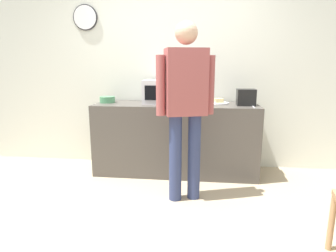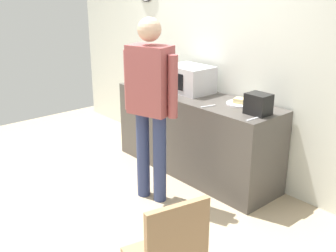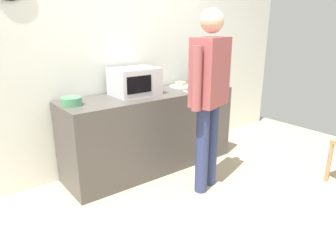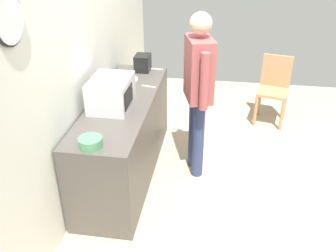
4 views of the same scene
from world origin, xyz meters
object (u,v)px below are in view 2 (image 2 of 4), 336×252
object	(u,v)px
sandwich_plate	(240,102)
person_standing	(150,98)
toaster	(258,104)
spoon_utensil	(253,119)
salad_bowl	(147,78)
fork_utensil	(208,106)
microwave	(190,79)

from	to	relation	value
sandwich_plate	person_standing	size ratio (longest dim) A/B	0.15
sandwich_plate	person_standing	world-z (taller)	person_standing
toaster	person_standing	size ratio (longest dim) A/B	0.12
spoon_utensil	sandwich_plate	bearing A→B (deg)	143.38
salad_bowl	fork_utensil	world-z (taller)	salad_bowl
salad_bowl	person_standing	world-z (taller)	person_standing
salad_bowl	fork_utensil	distance (m)	1.31
sandwich_plate	person_standing	xyz separation A→B (m)	(-0.37, -0.87, 0.13)
salad_bowl	toaster	bearing A→B (deg)	-1.97
toaster	spoon_utensil	size ratio (longest dim) A/B	1.29
salad_bowl	person_standing	bearing A→B (deg)	-36.66
microwave	spoon_utensil	xyz separation A→B (m)	(1.10, -0.25, -0.15)
sandwich_plate	fork_utensil	bearing A→B (deg)	-117.05
sandwich_plate	person_standing	distance (m)	0.96
fork_utensil	spoon_utensil	distance (m)	0.55
salad_bowl	toaster	size ratio (longest dim) A/B	0.91
salad_bowl	fork_utensil	xyz separation A→B (m)	(1.29, -0.23, -0.04)
microwave	toaster	bearing A→B (deg)	-5.24
sandwich_plate	fork_utensil	world-z (taller)	sandwich_plate
microwave	person_standing	xyz separation A→B (m)	(0.33, -0.83, -0.00)
salad_bowl	toaster	distance (m)	1.78
sandwich_plate	spoon_utensil	distance (m)	0.49
spoon_utensil	fork_utensil	bearing A→B (deg)	-178.73
salad_bowl	toaster	world-z (taller)	toaster
toaster	person_standing	distance (m)	1.02
microwave	toaster	world-z (taller)	microwave
microwave	salad_bowl	distance (m)	0.75
microwave	salad_bowl	xyz separation A→B (m)	(-0.75, -0.03, -0.11)
sandwich_plate	salad_bowl	xyz separation A→B (m)	(-1.45, -0.07, 0.02)
microwave	sandwich_plate	xyz separation A→B (m)	(0.70, 0.04, -0.13)
microwave	fork_utensil	bearing A→B (deg)	-25.88
fork_utensil	person_standing	world-z (taller)	person_standing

